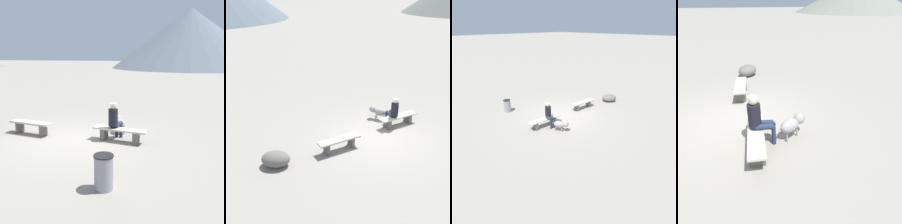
# 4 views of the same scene
# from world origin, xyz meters

# --- Properties ---
(ground) EXTENTS (210.00, 210.00, 0.06)m
(ground) POSITION_xyz_m (0.00, 0.00, -0.03)
(ground) COLOR gray
(bench_left) EXTENTS (1.72, 0.63, 0.47)m
(bench_left) POSITION_xyz_m (-1.76, 0.25, 0.34)
(bench_left) COLOR #605B56
(bench_left) RESTS_ON ground
(bench_right) EXTENTS (1.88, 0.65, 0.45)m
(bench_right) POSITION_xyz_m (1.55, 0.28, 0.30)
(bench_right) COLOR #605B56
(bench_right) RESTS_ON ground
(seated_person) EXTENTS (0.42, 0.66, 1.30)m
(seated_person) POSITION_xyz_m (1.33, 0.41, 0.74)
(seated_person) COLOR black
(seated_person) RESTS_ON ground
(dog) EXTENTS (0.60, 0.83, 0.59)m
(dog) POSITION_xyz_m (1.31, 1.28, 0.39)
(dog) COLOR gray
(dog) RESTS_ON ground
(boulder) EXTENTS (1.23, 1.21, 0.51)m
(boulder) POSITION_xyz_m (-4.08, 0.79, 0.26)
(boulder) COLOR #6B665B
(boulder) RESTS_ON ground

